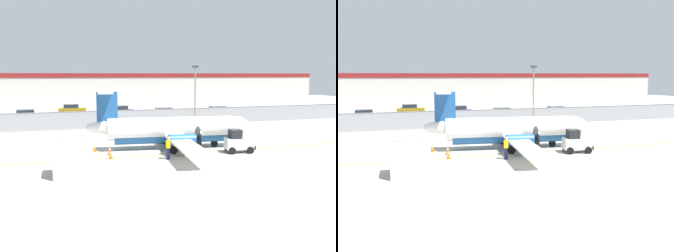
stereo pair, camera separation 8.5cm
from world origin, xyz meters
The scene contains 17 objects.
ground_plane centered at (0.00, 2.00, 0.00)m, with size 140.00×140.00×0.01m.
perimeter_fence centered at (0.00, 18.00, 1.12)m, with size 98.00×0.10×2.10m.
parking_lot_strip centered at (0.00, 29.50, 0.06)m, with size 98.00×17.00×0.12m.
background_building centered at (0.00, 47.99, 3.26)m, with size 91.00×8.10×6.50m.
commuter_airplane centered at (0.34, 4.09, 1.60)m, with size 14.08×16.08×4.92m.
baggage_tug centered at (4.68, 0.89, 0.86)m, with size 2.47×1.67×1.88m.
ground_crew_worker centered at (-1.46, 0.30, 0.95)m, with size 0.48×0.48×1.70m.
cargo_container centered at (-8.46, -2.25, 1.10)m, with size 2.47×2.09×2.20m.
traffic_cone_near_left centered at (-5.48, 1.78, 0.31)m, with size 0.36×0.36×0.64m.
traffic_cone_near_right centered at (-5.31, 3.34, 0.31)m, with size 0.36×0.36×0.64m.
traffic_cone_far_left centered at (-6.32, 4.63, 0.31)m, with size 0.36×0.36×0.64m.
parked_car_0 centered at (-12.50, 26.59, 0.89)m, with size 4.28×2.18×1.58m.
parked_car_1 centered at (-6.23, 34.06, 0.89)m, with size 4.29×2.20×1.58m.
parked_car_2 centered at (0.18, 28.91, 0.89)m, with size 4.31×2.24×1.58m.
parked_car_3 centered at (5.67, 23.81, 0.89)m, with size 4.26×2.12×1.58m.
parked_car_4 centered at (13.54, 23.62, 0.89)m, with size 4.21×2.01×1.58m.
apron_light_pole centered at (6.56, 14.87, 4.30)m, with size 0.70×0.30×7.27m.
Camera 1 is at (-9.81, -25.53, 6.23)m, focal length 40.00 mm.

